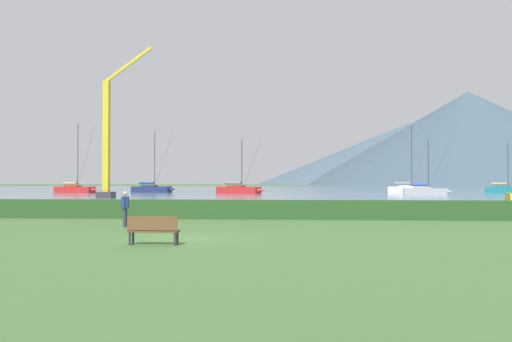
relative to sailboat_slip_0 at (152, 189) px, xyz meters
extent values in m
plane|color=#477038|center=(25.58, -88.31, -0.75)|extent=(1000.00, 1000.00, 0.00)
cube|color=slate|center=(25.58, 48.69, -0.74)|extent=(320.00, 246.00, 0.00)
cube|color=#284C23|center=(25.58, -77.31, -0.22)|extent=(80.00, 1.20, 1.06)
cube|color=navy|center=(-0.12, 0.01, -0.14)|extent=(7.92, 3.52, 1.20)
cone|color=navy|center=(4.22, -0.51, -0.14)|extent=(1.43, 1.17, 1.02)
cube|color=#1B2449|center=(-0.55, 0.07, 0.30)|extent=(3.04, 2.17, 0.77)
cylinder|color=#333338|center=(0.53, -0.06, 5.61)|extent=(0.15, 0.15, 11.40)
cylinder|color=#333338|center=(-1.18, 0.14, 1.12)|extent=(3.44, 0.54, 0.13)
cylinder|color=#2847A3|center=(-1.18, 0.14, 1.12)|extent=(2.97, 0.83, 0.48)
cylinder|color=#333338|center=(2.32, -0.28, 5.33)|extent=(3.62, 0.47, 10.84)
cube|color=red|center=(-13.96, -4.60, -0.15)|extent=(7.83, 3.72, 1.18)
cone|color=red|center=(-9.72, -5.28, -0.15)|extent=(1.43, 1.19, 1.00)
cube|color=#A52020|center=(-14.38, -4.54, 0.28)|extent=(3.04, 2.22, 0.75)
cylinder|color=#333338|center=(-13.32, -4.70, 6.30)|extent=(0.15, 0.15, 12.80)
cylinder|color=#333338|center=(-14.99, -4.44, 1.08)|extent=(3.36, 0.66, 0.13)
cylinder|color=tan|center=(-14.99, -4.44, 1.08)|extent=(2.91, 0.92, 0.47)
cylinder|color=#333338|center=(-11.57, -4.98, 5.98)|extent=(3.54, 0.59, 12.17)
cube|color=white|center=(49.92, -0.61, -0.14)|extent=(7.93, 3.41, 1.21)
cone|color=white|center=(54.30, -1.07, -0.14)|extent=(1.42, 1.16, 1.03)
cube|color=silver|center=(49.48, -0.57, 0.30)|extent=(3.03, 2.13, 0.77)
cylinder|color=#333338|center=(50.58, -0.68, 6.01)|extent=(0.15, 0.15, 12.19)
cylinder|color=#333338|center=(48.85, -0.50, 1.13)|extent=(3.46, 0.49, 0.13)
cylinder|color=gray|center=(48.85, -0.50, 1.13)|extent=(2.98, 0.78, 0.48)
cylinder|color=#333338|center=(52.38, -0.87, 5.71)|extent=(3.64, 0.41, 11.59)
cube|color=#9E9EA3|center=(49.45, -17.16, -0.22)|extent=(6.82, 3.00, 1.04)
cone|color=#9E9EA3|center=(53.19, -17.59, -0.22)|extent=(1.22, 1.00, 0.88)
cube|color=gray|center=(49.07, -17.11, 0.15)|extent=(2.62, 1.85, 0.66)
cylinder|color=#333338|center=(50.01, -17.22, 3.82)|extent=(0.13, 0.13, 8.00)
cylinder|color=#333338|center=(48.53, -17.05, 0.86)|extent=(2.96, 0.45, 0.11)
cylinder|color=#2847A3|center=(48.53, -17.05, 0.86)|extent=(2.56, 0.70, 0.41)
cylinder|color=#333338|center=(51.55, -17.40, 3.62)|extent=(3.12, 0.39, 7.61)
cube|color=#19707A|center=(68.43, 1.42, -0.18)|extent=(7.51, 4.52, 1.12)
cube|color=#16646E|center=(68.04, 1.55, 0.22)|extent=(3.04, 2.44, 0.71)
cylinder|color=#333338|center=(69.00, 1.23, 4.36)|extent=(0.14, 0.14, 8.99)
cylinder|color=#333338|center=(67.49, 1.73, 0.98)|extent=(3.07, 1.11, 0.12)
cylinder|color=tan|center=(67.49, 1.73, 0.98)|extent=(2.72, 1.27, 0.45)
cube|color=red|center=(18.41, -9.53, -0.13)|extent=(8.17, 5.02, 1.22)
cone|color=red|center=(22.59, -10.96, -0.13)|extent=(1.59, 1.41, 1.03)
cube|color=#A52020|center=(17.99, -9.39, 0.31)|extent=(3.32, 2.69, 0.77)
cylinder|color=#333338|center=(19.03, -9.75, 4.50)|extent=(0.15, 0.15, 9.15)
cylinder|color=#333338|center=(17.39, -9.18, 1.14)|extent=(3.33, 1.25, 0.13)
cylinder|color=gray|center=(17.39, -9.18, 1.14)|extent=(2.96, 1.42, 0.49)
cylinder|color=#333338|center=(20.76, -10.34, 4.27)|extent=(3.49, 1.22, 8.71)
cube|color=brown|center=(24.87, -90.47, -0.30)|extent=(1.68, 0.50, 0.06)
cube|color=brown|center=(24.87, -90.66, -0.02)|extent=(1.68, 0.18, 0.45)
cylinder|color=#333338|center=(25.63, -90.33, -0.52)|extent=(0.08, 0.08, 0.45)
cylinder|color=#333338|center=(24.12, -90.29, -0.52)|extent=(0.08, 0.08, 0.45)
cylinder|color=#333338|center=(25.62, -90.66, -0.52)|extent=(0.08, 0.08, 0.45)
cylinder|color=#333338|center=(24.11, -90.62, -0.52)|extent=(0.08, 0.08, 0.45)
cylinder|color=#2D3347|center=(21.63, -83.53, -0.32)|extent=(0.14, 0.14, 0.85)
cylinder|color=#2D3347|center=(21.62, -83.35, -0.32)|extent=(0.14, 0.14, 0.85)
cylinder|color=navy|center=(21.62, -83.44, 0.38)|extent=(0.36, 0.36, 0.55)
cylinder|color=navy|center=(21.63, -83.68, 0.41)|extent=(0.09, 0.09, 0.50)
cylinder|color=navy|center=(21.61, -83.20, 0.41)|extent=(0.09, 0.09, 0.50)
sphere|color=tan|center=(21.62, -83.44, 0.79)|extent=(0.22, 0.22, 0.22)
cube|color=#333338|center=(4.17, -37.61, -0.35)|extent=(2.00, 2.00, 0.80)
cube|color=gold|center=(4.17, -37.61, 7.34)|extent=(0.80, 0.80, 14.57)
cube|color=gold|center=(7.14, -37.61, 16.76)|extent=(6.16, 0.36, 4.56)
cone|color=#4C6070|center=(112.12, 328.41, 23.05)|extent=(235.12, 235.12, 47.58)
cone|color=#425666|center=(136.29, 256.95, 29.32)|extent=(209.87, 209.87, 60.14)
camera|label=1|loc=(29.74, -108.44, 1.32)|focal=39.01mm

